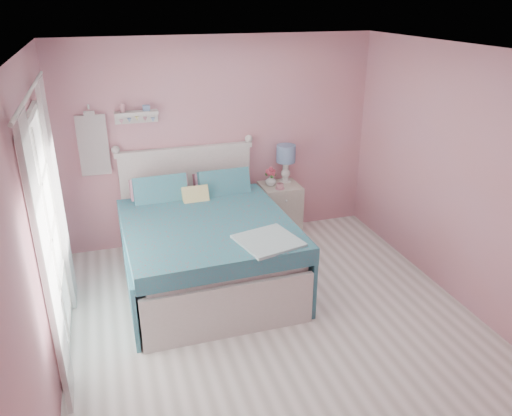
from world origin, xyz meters
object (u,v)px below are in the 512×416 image
table_lamp (286,156)px  vase (271,180)px  nightstand (280,210)px  teacup (280,186)px  bed (205,246)px

table_lamp → vase: bearing=-160.0°
nightstand → teacup: bearing=-111.0°
vase → table_lamp: bearing=20.0°
vase → teacup: size_ratio=1.58×
table_lamp → vase: size_ratio=3.37×
bed → table_lamp: bed is taller
nightstand → vase: size_ratio=4.87×
bed → nightstand: (1.19, 0.84, -0.06)m
vase → bed: bearing=-141.1°
teacup → table_lamp: bearing=55.8°
table_lamp → nightstand: bearing=-136.5°
table_lamp → vase: table_lamp is taller
bed → vase: bearing=37.5°
bed → table_lamp: size_ratio=4.46×
bed → vase: 1.43m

